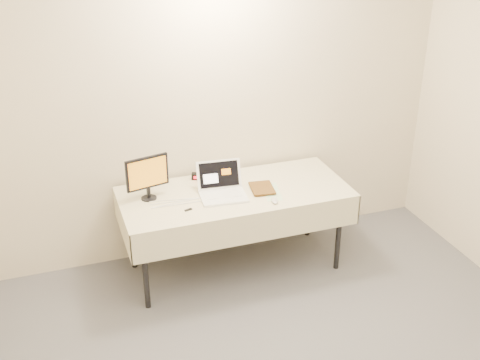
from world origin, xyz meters
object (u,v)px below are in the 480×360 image
object	(u,v)px
monitor	(147,175)
laptop	(222,188)
table	(235,198)
book	(251,177)

from	to	relation	value
monitor	laptop	bearing A→B (deg)	-24.06
monitor	table	bearing A→B (deg)	-21.13
table	monitor	size ratio (longest dim) A/B	5.17
monitor	book	world-z (taller)	monitor
table	monitor	bearing A→B (deg)	171.59
laptop	book	world-z (taller)	book
book	laptop	bearing A→B (deg)	-177.53
monitor	book	xyz separation A→B (m)	(0.81, -0.14, -0.09)
monitor	book	bearing A→B (deg)	-22.36
table	monitor	xyz separation A→B (m)	(-0.68, 0.10, 0.27)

